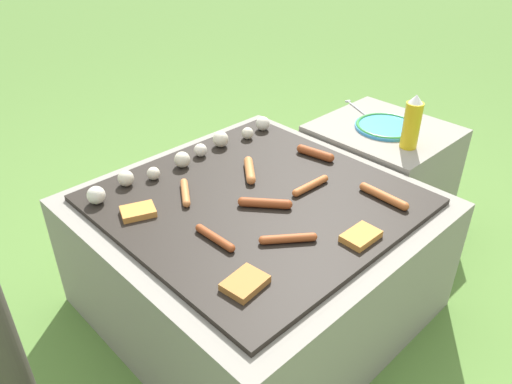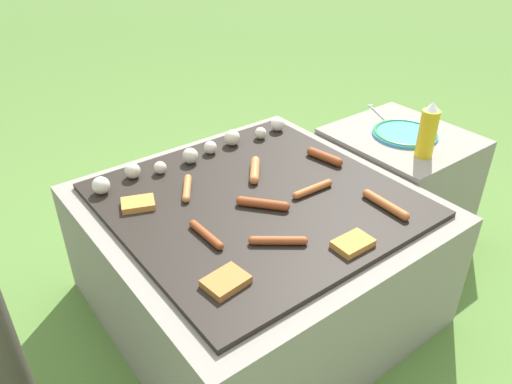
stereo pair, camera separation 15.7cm
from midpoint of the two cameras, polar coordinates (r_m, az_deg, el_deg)
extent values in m
plane|color=#567F38|center=(1.87, -2.47, -12.52)|extent=(14.00, 14.00, 0.00)
cube|color=gray|center=(1.72, -2.63, -7.34)|extent=(0.99, 0.99, 0.44)
cube|color=black|center=(1.59, -2.83, -0.98)|extent=(0.87, 0.87, 0.02)
cube|color=gray|center=(2.19, 11.82, 1.72)|extent=(0.48, 0.52, 0.46)
cylinder|color=#C6753D|center=(1.70, -3.38, 2.44)|extent=(0.11, 0.12, 0.03)
sphere|color=#C6753D|center=(1.76, -3.45, 3.51)|extent=(0.03, 0.03, 0.03)
sphere|color=#C6753D|center=(1.65, -3.30, 1.31)|extent=(0.03, 0.03, 0.03)
cylinder|color=#B7602D|center=(1.59, 11.67, -0.56)|extent=(0.03, 0.16, 0.03)
sphere|color=#B7602D|center=(1.56, 13.91, -1.70)|extent=(0.03, 0.03, 0.03)
sphere|color=#B7602D|center=(1.63, 9.54, 0.53)|extent=(0.03, 0.03, 0.03)
cylinder|color=#93421E|center=(1.53, -1.91, -1.37)|extent=(0.11, 0.13, 0.03)
sphere|color=#93421E|center=(1.52, 0.70, -1.52)|extent=(0.03, 0.03, 0.03)
sphere|color=#93421E|center=(1.54, -4.50, -1.21)|extent=(0.03, 0.03, 0.03)
cylinder|color=#C6753D|center=(1.61, -10.88, -0.14)|extent=(0.09, 0.12, 0.02)
sphere|color=#C6753D|center=(1.67, -10.93, 1.03)|extent=(0.02, 0.02, 0.02)
sphere|color=#C6753D|center=(1.56, -10.82, -1.40)|extent=(0.02, 0.02, 0.02)
cylinder|color=#A34C23|center=(1.39, 0.44, -5.46)|extent=(0.13, 0.11, 0.02)
sphere|color=#A34C23|center=(1.39, 3.33, -5.25)|extent=(0.02, 0.02, 0.02)
sphere|color=#A34C23|center=(1.38, -2.48, -5.64)|extent=(0.02, 0.02, 0.02)
cylinder|color=#93421E|center=(1.40, -7.95, -5.32)|extent=(0.03, 0.13, 0.02)
sphere|color=#93421E|center=(1.36, -6.20, -6.52)|extent=(0.02, 0.02, 0.02)
sphere|color=#93421E|center=(1.45, -9.60, -4.18)|extent=(0.02, 0.02, 0.02)
cylinder|color=#B7602D|center=(1.62, 3.52, 0.66)|extent=(0.14, 0.03, 0.02)
sphere|color=#B7602D|center=(1.58, 1.76, -0.20)|extent=(0.02, 0.02, 0.02)
sphere|color=#B7602D|center=(1.66, 5.18, 1.47)|extent=(0.02, 0.02, 0.02)
cylinder|color=#93421E|center=(1.81, 4.33, 4.39)|extent=(0.05, 0.12, 0.03)
sphere|color=#93421E|center=(1.79, 5.97, 3.85)|extent=(0.03, 0.03, 0.03)
sphere|color=#93421E|center=(1.84, 2.74, 4.91)|extent=(0.03, 0.03, 0.03)
cube|color=#D18438|center=(1.41, 8.80, -5.13)|extent=(0.11, 0.07, 0.02)
cube|color=#B27033|center=(1.25, -4.91, -10.48)|extent=(0.12, 0.09, 0.02)
cube|color=#D18438|center=(1.56, -16.17, -2.25)|extent=(0.12, 0.11, 0.02)
sphere|color=silver|center=(1.64, -20.45, -0.43)|extent=(0.06, 0.06, 0.06)
sphere|color=beige|center=(1.71, -17.25, 1.43)|extent=(0.05, 0.05, 0.05)
sphere|color=beige|center=(1.72, -14.23, 2.00)|extent=(0.04, 0.04, 0.04)
sphere|color=beige|center=(1.77, -10.97, 3.58)|extent=(0.06, 0.06, 0.06)
sphere|color=silver|center=(1.83, -8.82, 4.69)|extent=(0.05, 0.05, 0.05)
sphere|color=beige|center=(1.89, -6.46, 5.96)|extent=(0.06, 0.06, 0.06)
sphere|color=beige|center=(1.95, -3.29, 6.67)|extent=(0.05, 0.05, 0.05)
sphere|color=silver|center=(2.01, -1.47, 7.78)|extent=(0.06, 0.06, 0.06)
cylinder|color=#338CCC|center=(2.09, 12.62, 7.22)|extent=(0.25, 0.25, 0.01)
torus|color=#338C3F|center=(2.08, 12.63, 7.34)|extent=(0.25, 0.25, 0.01)
cylinder|color=gold|center=(1.91, 15.12, 7.29)|extent=(0.06, 0.06, 0.18)
cone|color=white|center=(1.88, 15.57, 10.18)|extent=(0.05, 0.05, 0.03)
cylinder|color=silver|center=(2.23, 9.75, 9.17)|extent=(0.10, 0.20, 0.01)
cube|color=silver|center=(2.32, 8.54, 10.18)|extent=(0.03, 0.02, 0.01)
camera|label=1|loc=(0.08, -92.86, -1.79)|focal=35.00mm
camera|label=2|loc=(0.08, 87.14, 1.79)|focal=35.00mm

